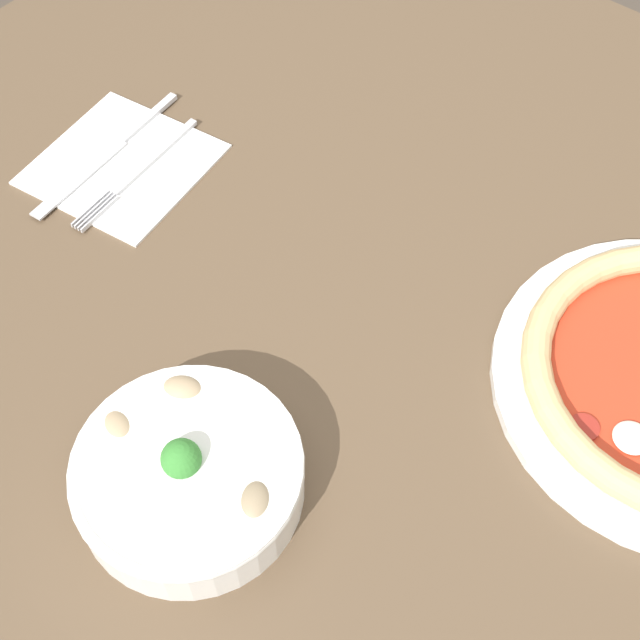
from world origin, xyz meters
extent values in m
plane|color=#4C4238|center=(0.00, 0.00, 0.00)|extent=(8.00, 8.00, 0.00)
cube|color=brown|center=(0.00, 0.00, 0.76)|extent=(1.39, 1.00, 0.03)
cylinder|color=#4E3C2B|center=(0.62, -0.43, 0.37)|extent=(0.06, 0.06, 0.74)
cylinder|color=maroon|center=(-0.16, 0.06, 0.79)|extent=(0.03, 0.03, 0.00)
ellipsoid|color=silver|center=(-0.19, 0.05, 0.79)|extent=(0.03, 0.03, 0.01)
cylinder|color=white|center=(0.06, 0.30, 0.80)|extent=(0.18, 0.18, 0.05)
torus|color=white|center=(0.06, 0.30, 0.82)|extent=(0.18, 0.18, 0.01)
ellipsoid|color=tan|center=(0.12, 0.34, 0.81)|extent=(0.04, 0.04, 0.02)
ellipsoid|color=tan|center=(0.11, 0.25, 0.82)|extent=(0.04, 0.04, 0.02)
ellipsoid|color=#998466|center=(0.00, 0.29, 0.82)|extent=(0.04, 0.04, 0.02)
ellipsoid|color=tan|center=(0.13, 0.31, 0.82)|extent=(0.04, 0.03, 0.02)
ellipsoid|color=#998466|center=(0.11, 0.27, 0.81)|extent=(0.04, 0.04, 0.02)
ellipsoid|color=#998466|center=(0.08, 0.34, 0.81)|extent=(0.03, 0.04, 0.02)
sphere|color=#388433|center=(0.06, 0.30, 0.82)|extent=(0.03, 0.03, 0.03)
cube|color=white|center=(0.38, 0.08, 0.78)|extent=(0.19, 0.19, 0.00)
cube|color=silver|center=(0.35, 0.06, 0.78)|extent=(0.02, 0.13, 0.00)
cube|color=silver|center=(0.35, 0.15, 0.78)|extent=(0.01, 0.06, 0.00)
cube|color=silver|center=(0.35, 0.15, 0.78)|extent=(0.01, 0.06, 0.00)
cube|color=silver|center=(0.34, 0.15, 0.78)|extent=(0.01, 0.06, 0.00)
cube|color=silver|center=(0.34, 0.15, 0.78)|extent=(0.01, 0.06, 0.00)
cube|color=silver|center=(0.40, 0.02, 0.78)|extent=(0.02, 0.09, 0.01)
cube|color=silver|center=(0.39, 0.13, 0.78)|extent=(0.03, 0.13, 0.00)
camera|label=1|loc=(-0.21, 0.47, 1.44)|focal=50.00mm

